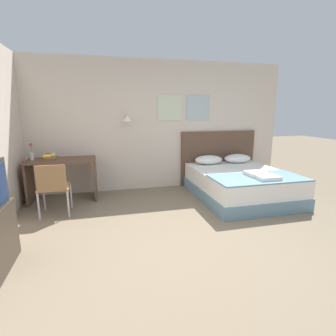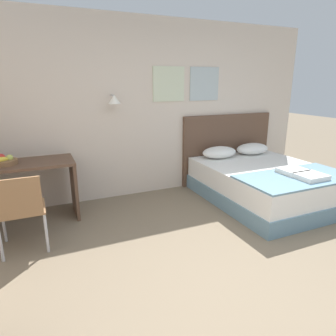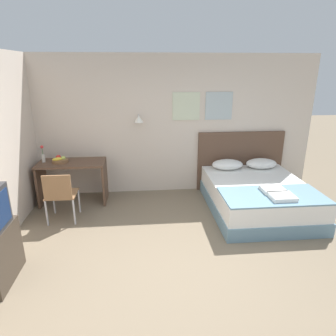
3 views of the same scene
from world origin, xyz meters
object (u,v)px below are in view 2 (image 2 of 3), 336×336
at_px(folded_towel_near_foot, 293,171).
at_px(fruit_bowl, 4,161).
at_px(pillow_left, 219,152).
at_px(folded_towel_mid_bed, 311,176).
at_px(bed, 265,184).
at_px(headboard, 227,148).
at_px(desk_chair, 20,207).
at_px(pillow_right, 252,149).
at_px(throw_blanket, 298,177).
at_px(desk, 25,181).

relative_size(folded_towel_near_foot, fruit_bowl, 1.22).
height_order(pillow_left, folded_towel_mid_bed, pillow_left).
relative_size(bed, pillow_left, 3.34).
xyz_separation_m(headboard, desk_chair, (-3.30, -1.14, -0.09)).
relative_size(pillow_left, pillow_right, 1.00).
bearing_deg(folded_towel_mid_bed, desk_chair, 169.76).
bearing_deg(fruit_bowl, throw_blanket, -19.83).
bearing_deg(fruit_bowl, folded_towel_near_foot, -17.50).
distance_m(throw_blanket, folded_towel_mid_bed, 0.16).
distance_m(folded_towel_mid_bed, fruit_bowl, 3.80).
distance_m(headboard, fruit_bowl, 3.48).
bearing_deg(bed, desk, 168.52).
relative_size(bed, fruit_bowl, 7.06).
height_order(bed, throw_blanket, throw_blanket).
bearing_deg(pillow_left, desk_chair, -163.66).
height_order(folded_towel_near_foot, fruit_bowl, fruit_bowl).
xyz_separation_m(throw_blanket, folded_towel_near_foot, (0.05, 0.14, 0.04)).
distance_m(bed, pillow_right, 0.90).
distance_m(headboard, folded_towel_near_foot, 1.47).
height_order(headboard, folded_towel_near_foot, headboard).
xyz_separation_m(bed, desk_chair, (-3.30, -0.11, 0.25)).
xyz_separation_m(desk, fruit_bowl, (-0.20, 0.00, 0.28)).
height_order(headboard, desk, headboard).
bearing_deg(pillow_left, folded_towel_near_foot, -71.91).
xyz_separation_m(headboard, pillow_left, (-0.34, -0.27, 0.02)).
distance_m(throw_blanket, desk, 3.49).
relative_size(folded_towel_near_foot, folded_towel_mid_bed, 0.97).
bearing_deg(headboard, folded_towel_near_foot, -87.96).
distance_m(folded_towel_near_foot, desk, 3.49).
bearing_deg(folded_towel_mid_bed, bed, 95.78).
relative_size(bed, headboard, 1.15).
xyz_separation_m(pillow_right, throw_blanket, (-0.34, -1.34, -0.08)).
distance_m(headboard, desk, 3.28).
bearing_deg(folded_towel_near_foot, headboard, 92.04).
relative_size(throw_blanket, desk_chair, 1.85).
xyz_separation_m(headboard, fruit_bowl, (-3.45, -0.36, 0.22)).
bearing_deg(desk_chair, pillow_left, 16.34).
relative_size(desk, desk_chair, 1.40).
relative_size(pillow_right, desk_chair, 0.71).
distance_m(pillow_right, desk_chair, 3.74).
xyz_separation_m(pillow_right, fruit_bowl, (-3.79, -0.09, 0.21)).
distance_m(pillow_left, throw_blanket, 1.38).
distance_m(headboard, pillow_left, 0.43).
distance_m(bed, desk, 3.34).
height_order(headboard, desk_chair, headboard).
bearing_deg(pillow_left, pillow_right, 0.00).
xyz_separation_m(folded_towel_near_foot, fruit_bowl, (-3.50, 1.11, 0.25)).
bearing_deg(bed, pillow_left, 114.09).
xyz_separation_m(pillow_left, desk_chair, (-2.96, -0.87, -0.11)).
bearing_deg(bed, headboard, 90.00).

